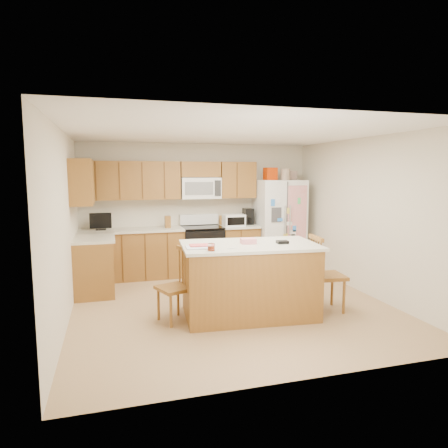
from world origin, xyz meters
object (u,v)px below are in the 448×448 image
object	(u,v)px
stove	(202,249)
windsor_chair_left	(176,287)
refrigerator	(279,224)
island	(249,279)
windsor_chair_back	(233,272)
windsor_chair_right	(326,275)

from	to	relation	value
stove	windsor_chair_left	xyz separation A→B (m)	(-0.88, -2.35, -0.02)
refrigerator	island	bearing A→B (deg)	-121.90
stove	windsor_chair_back	world-z (taller)	stove
island	windsor_chair_left	xyz separation A→B (m)	(-1.00, 0.05, -0.04)
island	refrigerator	bearing A→B (deg)	58.10
stove	refrigerator	bearing A→B (deg)	-2.30
stove	refrigerator	size ratio (longest dim) A/B	0.55
stove	windsor_chair_right	world-z (taller)	stove
refrigerator	windsor_chair_left	distance (m)	3.38
stove	windsor_chair_left	size ratio (longest dim) A/B	1.16
windsor_chair_right	windsor_chair_back	bearing A→B (deg)	141.54
stove	windsor_chair_right	size ratio (longest dim) A/B	1.05
windsor_chair_back	windsor_chair_right	xyz separation A→B (m)	(1.10, -0.87, 0.08)
windsor_chair_left	windsor_chair_right	xyz separation A→B (m)	(2.10, -0.16, 0.05)
stove	windsor_chair_right	distance (m)	2.79
refrigerator	windsor_chair_left	world-z (taller)	refrigerator
refrigerator	windsor_chair_back	distance (m)	2.20
island	windsor_chair_back	bearing A→B (deg)	89.33
island	windsor_chair_right	size ratio (longest dim) A/B	1.77
windsor_chair_back	windsor_chair_right	distance (m)	1.40
refrigerator	windsor_chair_left	size ratio (longest dim) A/B	2.10
windsor_chair_back	windsor_chair_right	bearing A→B (deg)	-38.46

